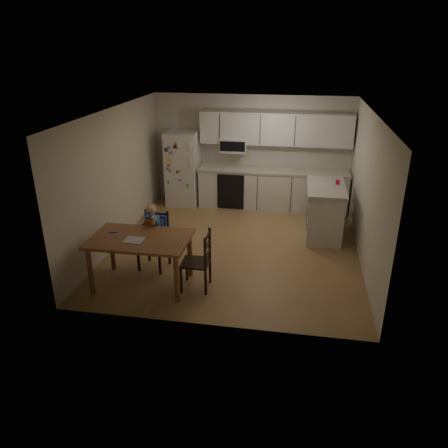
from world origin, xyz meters
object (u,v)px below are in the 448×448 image
refrigerator (183,169)px  dining_table (140,244)px  kitchen_island (324,210)px  chair_side (201,257)px  chair_booster (154,229)px  red_cup (338,182)px

refrigerator → dining_table: refrigerator is taller
kitchen_island → dining_table: 3.80m
dining_table → chair_side: bearing=3.2°
chair_booster → chair_side: size_ratio=1.20×
dining_table → chair_booster: 0.62m
dining_table → chair_booster: bearing=89.5°
red_cup → dining_table: 4.06m
chair_booster → chair_side: bearing=-24.0°
refrigerator → kitchen_island: (3.19, -1.29, -0.34)m
refrigerator → dining_table: bearing=-85.3°
dining_table → chair_booster: size_ratio=1.32×
red_cup → chair_side: (-2.14, -2.56, -0.52)m
kitchen_island → dining_table: bearing=-139.3°
refrigerator → red_cup: 3.59m
kitchen_island → chair_booster: (-2.87, -1.85, 0.18)m
dining_table → chair_side: 0.96m
dining_table → chair_side: chair_side is taller
red_cup → chair_booster: size_ratio=0.08×
dining_table → red_cup: bearing=40.2°
refrigerator → chair_side: 3.93m
kitchen_island → red_cup: bearing=33.3°
refrigerator → red_cup: size_ratio=18.15×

